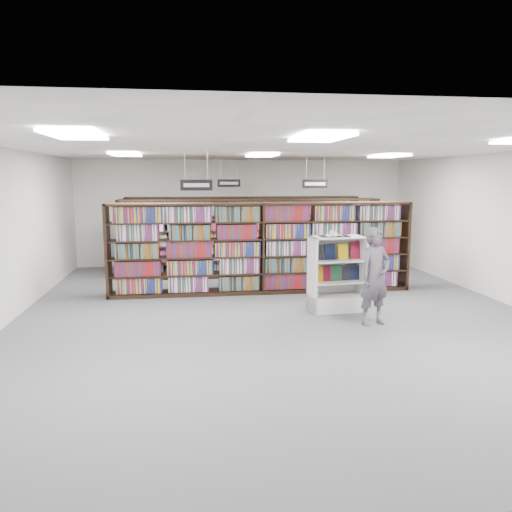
{
  "coord_description": "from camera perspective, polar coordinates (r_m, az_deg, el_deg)",
  "views": [
    {
      "loc": [
        -1.7,
        -9.32,
        2.65
      ],
      "look_at": [
        -0.34,
        0.5,
        1.1
      ],
      "focal_mm": 35.0,
      "sensor_mm": 36.0,
      "label": 1
    }
  ],
  "objects": [
    {
      "name": "open_book",
      "position": [
        9.95,
        8.91,
        2.4
      ],
      "size": [
        0.6,
        0.37,
        0.13
      ],
      "rotation": [
        0.0,
        0.0,
        -0.05
      ],
      "color": "black",
      "rests_on": "endcap_display"
    },
    {
      "name": "troffer_back_left",
      "position": [
        11.41,
        -14.69,
        11.16
      ],
      "size": [
        0.6,
        1.2,
        0.04
      ],
      "primitive_type": "cube",
      "color": "white",
      "rests_on": "ceiling"
    },
    {
      "name": "endcap_display",
      "position": [
        10.2,
        9.11,
        -3.41
      ],
      "size": [
        1.12,
        0.63,
        1.51
      ],
      "rotation": [
        0.0,
        0.0,
        0.09
      ],
      "color": "silver",
      "rests_on": "floor"
    },
    {
      "name": "bookshelf_row_near",
      "position": [
        11.56,
        0.66,
        0.93
      ],
      "size": [
        7.0,
        0.6,
        2.1
      ],
      "color": "black",
      "rests_on": "floor"
    },
    {
      "name": "troffer_front_center",
      "position": [
        6.56,
        7.36,
        13.28
      ],
      "size": [
        0.6,
        1.2,
        0.04
      ],
      "primitive_type": "cube",
      "color": "white",
      "rests_on": "ceiling"
    },
    {
      "name": "wall_back",
      "position": [
        15.45,
        -1.54,
        4.98
      ],
      "size": [
        10.0,
        0.1,
        3.2
      ],
      "primitive_type": "cube",
      "color": "white",
      "rests_on": "ground"
    },
    {
      "name": "bookshelf_row_mid",
      "position": [
        13.52,
        -0.59,
        2.09
      ],
      "size": [
        7.0,
        0.6,
        2.1
      ],
      "color": "black",
      "rests_on": "floor"
    },
    {
      "name": "aisle_sign_left",
      "position": [
        10.32,
        -6.83,
        8.16
      ],
      "size": [
        0.65,
        0.02,
        0.8
      ],
      "color": "#B2B2B7",
      "rests_on": "ceiling"
    },
    {
      "name": "shopper",
      "position": [
        9.27,
        13.44,
        -2.3
      ],
      "size": [
        0.76,
        0.63,
        1.78
      ],
      "primitive_type": "imported",
      "rotation": [
        0.0,
        0.0,
        0.36
      ],
      "color": "#524C57",
      "rests_on": "floor"
    },
    {
      "name": "troffer_back_right",
      "position": [
        12.27,
        14.94,
        10.97
      ],
      "size": [
        0.6,
        1.2,
        0.04
      ],
      "primitive_type": "cube",
      "color": "white",
      "rests_on": "ceiling"
    },
    {
      "name": "floor",
      "position": [
        9.84,
        2.39,
        -6.75
      ],
      "size": [
        12.0,
        12.0,
        0.0
      ],
      "primitive_type": "plane",
      "color": "#56565B",
      "rests_on": "ground"
    },
    {
      "name": "aisle_sign_center",
      "position": [
        14.37,
        -3.11,
        8.39
      ],
      "size": [
        0.65,
        0.02,
        0.8
      ],
      "color": "#B2B2B7",
      "rests_on": "ceiling"
    },
    {
      "name": "bookshelf_row_far",
      "position": [
        15.2,
        -1.41,
        2.84
      ],
      "size": [
        7.0,
        0.6,
        2.1
      ],
      "color": "black",
      "rests_on": "floor"
    },
    {
      "name": "wall_left",
      "position": [
        9.94,
        -27.22,
        1.84
      ],
      "size": [
        0.1,
        12.0,
        3.2
      ],
      "primitive_type": "cube",
      "color": "white",
      "rests_on": "ground"
    },
    {
      "name": "troffer_front_left",
      "position": [
        6.47,
        -19.96,
        12.9
      ],
      "size": [
        0.6,
        1.2,
        0.04
      ],
      "primitive_type": "cube",
      "color": "white",
      "rests_on": "ceiling"
    },
    {
      "name": "ceiling",
      "position": [
        9.49,
        2.52,
        12.2
      ],
      "size": [
        10.0,
        12.0,
        0.1
      ],
      "primitive_type": "cube",
      "color": "white",
      "rests_on": "wall_back"
    },
    {
      "name": "aisle_sign_right",
      "position": [
        12.73,
        6.76,
        8.29
      ],
      "size": [
        0.65,
        0.02,
        0.8
      ],
      "color": "#B2B2B7",
      "rests_on": "ceiling"
    },
    {
      "name": "wall_front",
      "position": [
        3.87,
        18.65,
        -7.29
      ],
      "size": [
        10.0,
        0.1,
        3.2
      ],
      "primitive_type": "cube",
      "color": "white",
      "rests_on": "ground"
    },
    {
      "name": "troffer_back_center",
      "position": [
        11.46,
        0.68,
        11.44
      ],
      "size": [
        0.6,
        1.2,
        0.04
      ],
      "primitive_type": "cube",
      "color": "white",
      "rests_on": "ceiling"
    }
  ]
}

